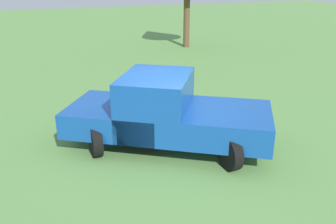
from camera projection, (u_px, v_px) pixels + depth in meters
name	position (u px, v px, depth m)	size (l,w,h in m)	color
ground_plane	(165.00, 147.00, 8.86)	(80.00, 80.00, 0.00)	#5B8C47
pickup_truck	(163.00, 111.00, 8.64)	(4.32, 5.12, 1.80)	black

